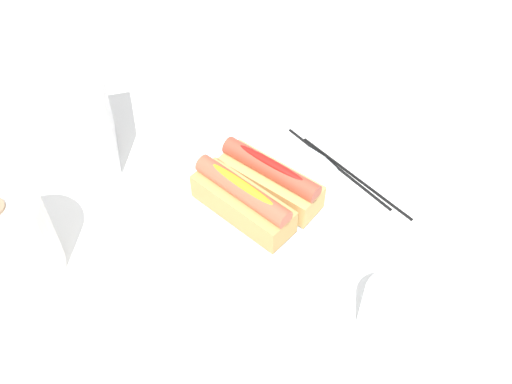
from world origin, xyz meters
TOP-DOWN VIEW (x-y plane):
  - ground_plane at (0.00, 0.00)m, footprint 2.40×2.40m
  - serving_bowl at (-0.01, 0.02)m, footprint 0.27×0.27m
  - hotdog_front at (0.00, -0.01)m, footprint 0.16×0.10m
  - hotdog_back at (-0.01, 0.04)m, footprint 0.16×0.09m
  - water_glass at (-0.24, -0.03)m, footprint 0.07×0.07m
  - paper_towel_roll at (0.07, 0.33)m, footprint 0.11×0.11m
  - napkin_box at (0.23, 0.16)m, footprint 0.12×0.07m
  - chopstick_near at (0.01, -0.14)m, footprint 0.22×0.04m
  - chopstick_far at (-0.02, -0.15)m, footprint 0.22×0.05m

SIDE VIEW (x-z plane):
  - ground_plane at x=0.00m, z-range 0.00..0.00m
  - chopstick_near at x=0.01m, z-range 0.00..0.01m
  - chopstick_far at x=-0.02m, z-range 0.00..0.01m
  - serving_bowl at x=-0.01m, z-range 0.00..0.04m
  - water_glass at x=-0.24m, z-range 0.00..0.09m
  - hotdog_front at x=0.00m, z-range 0.03..0.09m
  - hotdog_back at x=-0.01m, z-range 0.03..0.09m
  - paper_towel_roll at x=0.07m, z-range 0.00..0.13m
  - napkin_box at x=0.23m, z-range 0.00..0.15m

